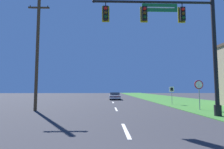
{
  "coord_description": "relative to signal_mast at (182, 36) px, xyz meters",
  "views": [
    {
      "loc": [
        -0.81,
        -1.65,
        1.76
      ],
      "look_at": [
        0.0,
        26.8,
        4.18
      ],
      "focal_mm": 28.0,
      "sensor_mm": 36.0,
      "label": 1
    }
  ],
  "objects": [
    {
      "name": "car_ahead",
      "position": [
        -3.7,
        19.1,
        -4.72
      ],
      "size": [
        1.91,
        4.34,
        1.19
      ],
      "color": "black",
      "rests_on": "ground"
    },
    {
      "name": "stop_sign",
      "position": [
        2.87,
        3.56,
        -3.46
      ],
      "size": [
        0.76,
        0.07,
        2.5
      ],
      "color": "gray",
      "rests_on": "grass_verge_right"
    },
    {
      "name": "grass_verge_right",
      "position": [
        6.26,
        20.36,
        -5.3
      ],
      "size": [
        10.0,
        110.0,
        0.04
      ],
      "color": "#38752D",
      "rests_on": "ground"
    },
    {
      "name": "utility_pole_near",
      "position": [
        -10.96,
        3.44,
        -0.3
      ],
      "size": [
        1.8,
        0.26,
        9.72
      ],
      "color": "#4C3823",
      "rests_on": "ground"
    },
    {
      "name": "signal_mast",
      "position": [
        0.0,
        0.0,
        0.0
      ],
      "size": [
        8.45,
        0.47,
        8.51
      ],
      "color": "black",
      "rests_on": "grass_verge_right"
    },
    {
      "name": "route_sign_post",
      "position": [
        2.4,
        8.67,
        -3.8
      ],
      "size": [
        0.55,
        0.06,
        2.03
      ],
      "color": "gray",
      "rests_on": "grass_verge_right"
    },
    {
      "name": "road_center_line",
      "position": [
        -4.24,
        12.36,
        -5.32
      ],
      "size": [
        0.16,
        34.8,
        0.01
      ],
      "color": "silver",
      "rests_on": "ground"
    }
  ]
}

